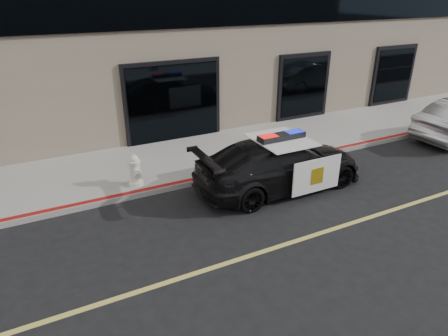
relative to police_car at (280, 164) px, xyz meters
name	(u,v)px	position (x,y,z in m)	size (l,w,h in m)	color
ground	(325,232)	(-0.31, -2.36, -0.70)	(120.00, 120.00, 0.00)	black
sidewalk_n	(222,151)	(-0.31, 2.89, -0.63)	(60.00, 3.50, 0.15)	gray
police_car	(280,164)	(0.00, 0.00, 0.00)	(2.17, 4.77, 1.56)	black
fire_hydrant	(135,171)	(-3.56, 1.63, -0.14)	(0.40, 0.56, 0.88)	white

